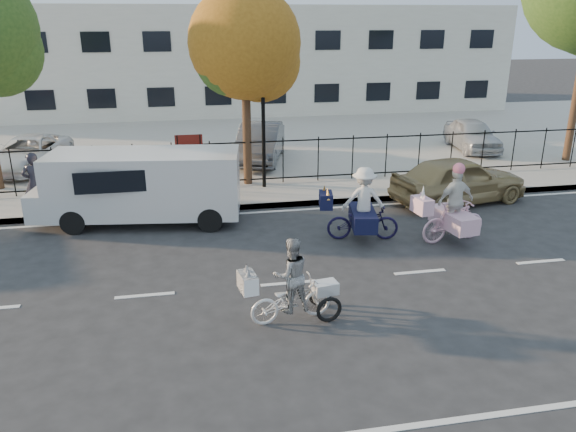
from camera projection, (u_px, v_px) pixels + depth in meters
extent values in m
plane|color=#333334|center=(288.00, 283.00, 12.02)|extent=(120.00, 120.00, 0.00)
cube|color=#A8A399|center=(256.00, 206.00, 16.67)|extent=(60.00, 0.10, 0.15)
cube|color=#A8A399|center=(252.00, 196.00, 17.64)|extent=(60.00, 2.20, 0.15)
cube|color=#A8A399|center=(227.00, 139.00, 25.88)|extent=(60.00, 15.60, 0.15)
cube|color=silver|center=(211.00, 58.00, 34.15)|extent=(34.00, 10.00, 6.00)
cylinder|color=black|center=(263.00, 126.00, 17.68)|extent=(0.12, 0.12, 4.00)
sphere|color=white|center=(262.00, 55.00, 16.96)|extent=(0.36, 0.36, 0.36)
cylinder|color=black|center=(179.00, 164.00, 17.57)|extent=(0.06, 0.06, 1.80)
cylinder|color=black|center=(201.00, 163.00, 17.70)|extent=(0.06, 0.06, 1.80)
cube|color=#59140F|center=(189.00, 144.00, 17.43)|extent=(0.85, 0.04, 0.60)
imported|color=white|center=(291.00, 300.00, 10.45)|extent=(1.64, 0.78, 0.83)
imported|color=white|center=(291.00, 275.00, 10.28)|extent=(0.78, 0.65, 1.44)
cube|color=white|center=(248.00, 282.00, 10.02)|extent=(0.35, 0.54, 0.33)
cone|color=white|center=(247.00, 268.00, 10.05)|extent=(0.13, 0.13, 0.17)
cone|color=white|center=(248.00, 274.00, 9.84)|extent=(0.13, 0.13, 0.17)
torus|color=black|center=(329.00, 310.00, 10.42)|extent=(0.52, 0.15, 0.51)
torus|color=black|center=(321.00, 294.00, 11.02)|extent=(0.52, 0.15, 0.51)
cube|color=white|center=(325.00, 288.00, 10.62)|extent=(0.50, 0.39, 0.23)
imported|color=#EBB2C9|center=(453.00, 221.00, 14.11)|extent=(1.83, 0.76, 1.07)
imported|color=silver|center=(456.00, 201.00, 13.93)|extent=(1.03, 0.55, 1.68)
cube|color=#D5A2B9|center=(422.00, 205.00, 13.63)|extent=(0.40, 0.63, 0.38)
cone|color=white|center=(423.00, 192.00, 13.52)|extent=(0.13, 0.13, 0.34)
cube|color=#D5A2B9|center=(454.00, 219.00, 14.09)|extent=(0.79, 1.46, 0.43)
sphere|color=pink|center=(459.00, 169.00, 13.65)|extent=(0.30, 0.30, 0.30)
imported|color=black|center=(363.00, 222.00, 14.26)|extent=(1.90, 0.96, 0.95)
imported|color=silver|center=(364.00, 200.00, 14.07)|extent=(1.17, 0.81, 1.66)
cube|color=black|center=(326.00, 200.00, 14.07)|extent=(0.42, 0.63, 0.38)
cone|color=gold|center=(324.00, 190.00, 14.17)|extent=(0.13, 0.25, 0.34)
cone|color=gold|center=(328.00, 194.00, 13.82)|extent=(0.13, 0.25, 0.34)
cube|color=black|center=(363.00, 218.00, 14.23)|extent=(0.82, 1.46, 0.42)
cube|color=white|center=(145.00, 183.00, 15.26)|extent=(5.27, 2.54, 1.69)
cube|color=white|center=(40.00, 205.00, 14.93)|extent=(0.71, 1.87, 0.75)
cylinder|color=black|center=(76.00, 225.00, 14.45)|extent=(0.68, 0.33, 0.66)
cylinder|color=black|center=(85.00, 205.00, 15.98)|extent=(0.68, 0.33, 0.66)
cylinder|color=black|center=(214.00, 216.00, 15.08)|extent=(0.68, 0.33, 0.66)
cylinder|color=black|center=(211.00, 198.00, 16.61)|extent=(0.68, 0.33, 0.66)
imported|color=#9F8856|center=(459.00, 180.00, 17.03)|extent=(4.49, 2.51, 1.44)
imported|color=black|center=(35.00, 183.00, 15.61)|extent=(0.70, 0.52, 1.75)
imported|color=white|center=(29.00, 153.00, 20.24)|extent=(2.68, 4.55, 1.19)
imported|color=#4C4F54|center=(260.00, 143.00, 21.41)|extent=(2.61, 4.54, 1.41)
imported|color=#B6B9BE|center=(472.00, 134.00, 23.28)|extent=(1.95, 3.86, 1.26)
cylinder|color=#442D1D|center=(247.00, 127.00, 18.10)|extent=(0.28, 0.28, 4.07)
sphere|color=#9F6219|center=(245.00, 42.00, 17.22)|extent=(3.48, 3.48, 3.48)
sphere|color=#9F6219|center=(260.00, 61.00, 17.69)|extent=(2.56, 2.56, 2.56)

